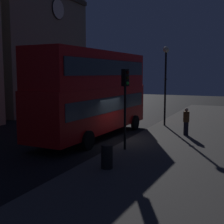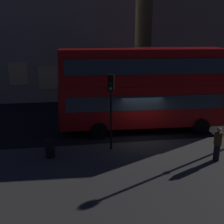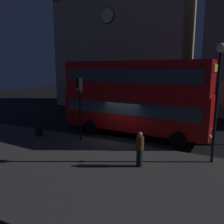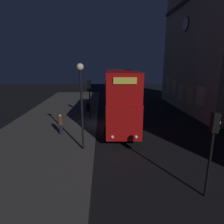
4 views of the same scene
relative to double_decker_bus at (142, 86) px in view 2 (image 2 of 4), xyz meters
The scene contains 8 objects.
ground_plane 3.33m from the double_decker_bus, 102.45° to the right, with size 80.00×80.00×0.00m, color black.
sidewalk_slab 7.32m from the double_decker_bus, 92.77° to the right, with size 44.00×8.74×0.12m, color #423F3D.
building_with_clock 15.13m from the double_decker_bus, 117.39° to the left, with size 16.03×8.38×16.12m.
building_plain_facade 16.89m from the double_decker_bus, 53.53° to the left, with size 12.71×7.56×15.28m.
double_decker_bus is the anchor object (origin of this frame).
traffic_light_near_kerb 4.02m from the double_decker_bus, 128.64° to the right, with size 0.38×0.39×4.10m.
pedestrian 6.16m from the double_decker_bus, 65.03° to the right, with size 0.38×0.38×1.73m.
litter_bin 7.18m from the double_decker_bus, 147.65° to the right, with size 0.49×0.49×0.98m, color black.
Camera 2 is at (-4.22, -15.39, 6.28)m, focal length 44.07 mm.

